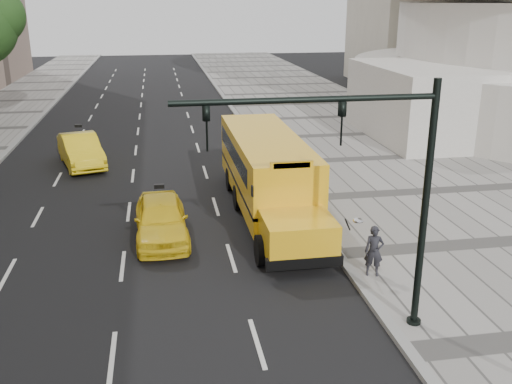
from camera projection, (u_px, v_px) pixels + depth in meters
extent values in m
plane|color=black|center=(154.00, 210.00, 23.03)|extent=(140.00, 140.00, 0.00)
cube|color=gray|center=(432.00, 192.00, 24.93)|extent=(12.00, 140.00, 0.15)
cube|color=gray|center=(298.00, 200.00, 23.97)|extent=(0.30, 140.00, 0.15)
cube|color=silver|center=(437.00, 102.00, 34.39)|extent=(8.00, 10.00, 4.40)
cube|color=yellow|center=(266.00, 166.00, 22.76)|extent=(2.50, 9.00, 2.45)
cube|color=yellow|center=(298.00, 234.00, 17.84)|extent=(2.20, 2.00, 1.10)
cube|color=black|center=(304.00, 262.00, 17.19)|extent=(2.38, 0.25, 0.35)
cube|color=black|center=(266.00, 178.00, 22.92)|extent=(2.52, 9.00, 0.12)
cube|color=black|center=(291.00, 189.00, 18.46)|extent=(2.05, 0.10, 0.90)
cube|color=black|center=(263.00, 151.00, 23.07)|extent=(2.52, 7.50, 0.70)
cube|color=yellow|center=(292.00, 165.00, 18.19)|extent=(1.40, 0.12, 0.28)
ellipsoid|color=silver|center=(361.00, 224.00, 16.52)|extent=(0.32, 0.32, 0.14)
cylinder|color=black|center=(350.00, 228.00, 16.75)|extent=(0.36, 0.47, 0.58)
cylinder|color=black|center=(261.00, 250.00, 18.13)|extent=(0.30, 1.00, 1.00)
cylinder|color=black|center=(329.00, 245.00, 18.49)|extent=(0.30, 1.00, 1.00)
cylinder|color=black|center=(238.00, 197.00, 22.98)|extent=(0.30, 1.00, 1.00)
cylinder|color=black|center=(293.00, 194.00, 23.35)|extent=(0.30, 1.00, 1.00)
cylinder|color=black|center=(230.00, 179.00, 25.32)|extent=(0.30, 1.00, 1.00)
cylinder|color=black|center=(280.00, 177.00, 25.68)|extent=(0.30, 1.00, 1.00)
imported|color=yellow|center=(161.00, 219.00, 20.00)|extent=(1.92, 4.53, 1.53)
imported|color=yellow|center=(81.00, 150.00, 28.96)|extent=(2.99, 5.16, 1.61)
imported|color=#232329|center=(374.00, 251.00, 17.03)|extent=(0.65, 0.52, 1.56)
cylinder|color=black|center=(425.00, 212.00, 13.73)|extent=(0.18, 0.18, 6.40)
cylinder|color=black|center=(413.00, 323.00, 14.72)|extent=(0.36, 0.36, 0.25)
cylinder|color=black|center=(307.00, 100.00, 12.36)|extent=(6.00, 0.14, 0.14)
imported|color=black|center=(341.00, 123.00, 12.66)|extent=(0.16, 0.20, 1.00)
imported|color=black|center=(207.00, 128.00, 12.18)|extent=(0.16, 0.20, 1.00)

